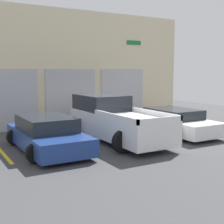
{
  "coord_description": "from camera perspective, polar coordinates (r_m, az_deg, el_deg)",
  "views": [
    {
      "loc": [
        -6.2,
        -11.58,
        2.7
      ],
      "look_at": [
        0.0,
        -0.81,
        1.1
      ],
      "focal_mm": 50.0,
      "sensor_mm": 36.0,
      "label": 1
    }
  ],
  "objects": [
    {
      "name": "parking_stripe_far_left",
      "position": [
        10.79,
        -18.99,
        -7.54
      ],
      "size": [
        0.12,
        2.2,
        0.01
      ],
      "primitive_type": "cube",
      "color": "gold",
      "rests_on": "ground"
    },
    {
      "name": "pickup_truck",
      "position": [
        12.4,
        0.46,
        -1.42
      ],
      "size": [
        2.36,
        5.24,
        1.73
      ],
      "color": "white",
      "rests_on": "ground"
    },
    {
      "name": "sedan_side",
      "position": [
        11.04,
        -11.8,
        -4.01
      ],
      "size": [
        2.2,
        4.33,
        1.18
      ],
      "color": "navy",
      "rests_on": "ground"
    },
    {
      "name": "sedan_white",
      "position": [
        13.89,
        11.31,
        -1.77
      ],
      "size": [
        2.25,
        4.26,
        1.11
      ],
      "color": "white",
      "rests_on": "ground"
    },
    {
      "name": "parking_stripe_centre",
      "position": [
        13.08,
        6.57,
        -4.61
      ],
      "size": [
        0.12,
        2.2,
        0.01
      ],
      "primitive_type": "cube",
      "color": "gold",
      "rests_on": "ground"
    },
    {
      "name": "shophouse_building",
      "position": [
        16.1,
        -7.38,
        7.73
      ],
      "size": [
        12.97,
        0.68,
        5.77
      ],
      "color": "beige",
      "rests_on": "ground"
    },
    {
      "name": "parking_stripe_left",
      "position": [
        11.64,
        -4.92,
        -6.08
      ],
      "size": [
        0.12,
        2.2,
        0.01
      ],
      "primitive_type": "cube",
      "color": "gold",
      "rests_on": "ground"
    },
    {
      "name": "ground_plane",
      "position": [
        13.41,
        -1.73,
        -4.28
      ],
      "size": [
        28.0,
        28.0,
        0.0
      ],
      "primitive_type": "plane",
      "color": "#3D3D3F"
    },
    {
      "name": "parking_stripe_right",
      "position": [
        14.94,
        15.48,
        -3.33
      ],
      "size": [
        0.12,
        2.2,
        0.01
      ],
      "primitive_type": "cube",
      "color": "gold",
      "rests_on": "ground"
    }
  ]
}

